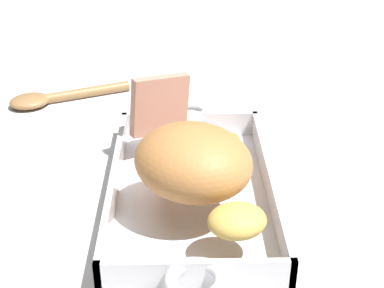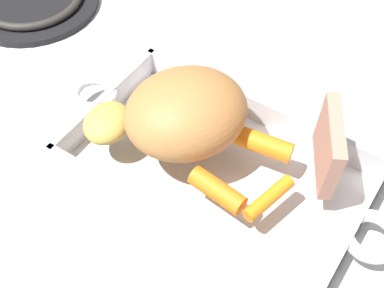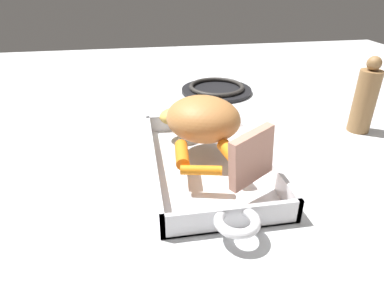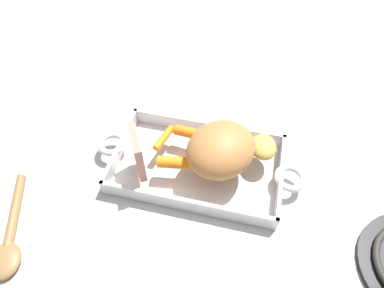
% 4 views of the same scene
% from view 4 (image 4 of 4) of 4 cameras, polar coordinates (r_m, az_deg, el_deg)
% --- Properties ---
extents(ground_plane, '(2.09, 2.09, 0.00)m').
position_cam_4_polar(ground_plane, '(0.68, 0.95, -4.24)').
color(ground_plane, silver).
extents(roasting_dish, '(0.42, 0.20, 0.04)m').
position_cam_4_polar(roasting_dish, '(0.67, 0.96, -3.65)').
color(roasting_dish, silver).
rests_on(roasting_dish, ground_plane).
extents(pork_roast, '(0.17, 0.18, 0.08)m').
position_cam_4_polar(pork_roast, '(0.61, 4.85, -1.20)').
color(pork_roast, '#B4763F').
rests_on(pork_roast, roasting_dish).
extents(roast_slice_thick, '(0.05, 0.08, 0.09)m').
position_cam_4_polar(roast_slice_thick, '(0.61, -9.31, -1.31)').
color(roast_slice_thick, tan).
rests_on(roast_slice_thick, roasting_dish).
extents(baby_carrot_northeast, '(0.06, 0.03, 0.02)m').
position_cam_4_polar(baby_carrot_northeast, '(0.67, -0.44, 1.94)').
color(baby_carrot_northeast, orange).
rests_on(baby_carrot_northeast, roasting_dish).
extents(baby_carrot_southeast, '(0.03, 0.06, 0.02)m').
position_cam_4_polar(baby_carrot_southeast, '(0.67, -4.83, 1.03)').
color(baby_carrot_southeast, orange).
rests_on(baby_carrot_southeast, roasting_dish).
extents(baby_carrot_northwest, '(0.07, 0.03, 0.02)m').
position_cam_4_polar(baby_carrot_northwest, '(0.63, -3.10, -3.17)').
color(baby_carrot_northwest, orange).
rests_on(baby_carrot_northwest, roasting_dish).
extents(potato_near_roast, '(0.06, 0.07, 0.03)m').
position_cam_4_polar(potato_near_roast, '(0.66, 12.01, -0.50)').
color(potato_near_roast, gold).
rests_on(potato_near_roast, roasting_dish).
extents(serving_spoon, '(0.11, 0.20, 0.02)m').
position_cam_4_polar(serving_spoon, '(0.67, -28.75, -14.15)').
color(serving_spoon, olive).
rests_on(serving_spoon, ground_plane).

